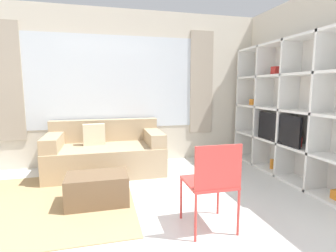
# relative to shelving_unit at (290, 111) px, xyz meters

# --- Properties ---
(wall_back) EXTENTS (6.57, 0.11, 2.70)m
(wall_back) POSITION_rel_shelving_unit_xyz_m (-2.53, 1.42, 0.34)
(wall_back) COLOR beige
(wall_back) RESTS_ON ground_plane
(wall_right) EXTENTS (0.07, 4.27, 2.70)m
(wall_right) POSITION_rel_shelving_unit_xyz_m (0.18, -0.15, 0.33)
(wall_right) COLOR beige
(wall_right) RESTS_ON ground_plane
(area_rug) EXTENTS (2.16, 2.00, 0.01)m
(area_rug) POSITION_rel_shelving_unit_xyz_m (-3.49, -0.16, -1.01)
(area_rug) COLOR tan
(area_rug) RESTS_ON ground_plane
(shelving_unit) EXTENTS (0.36, 2.50, 2.06)m
(shelving_unit) POSITION_rel_shelving_unit_xyz_m (0.00, 0.00, 0.00)
(shelving_unit) COLOR silver
(shelving_unit) RESTS_ON ground_plane
(couch_main) EXTENTS (1.79, 0.96, 0.82)m
(couch_main) POSITION_rel_shelving_unit_xyz_m (-2.70, 0.89, -0.71)
(couch_main) COLOR tan
(couch_main) RESTS_ON ground_plane
(ottoman) EXTENTS (0.70, 0.46, 0.36)m
(ottoman) POSITION_rel_shelving_unit_xyz_m (-2.82, -0.31, -0.84)
(ottoman) COLOR brown
(ottoman) RESTS_ON ground_plane
(folding_chair) EXTENTS (0.44, 0.46, 0.86)m
(folding_chair) POSITION_rel_shelving_unit_xyz_m (-1.76, -1.19, -0.50)
(folding_chair) COLOR #CC3D38
(folding_chair) RESTS_ON ground_plane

